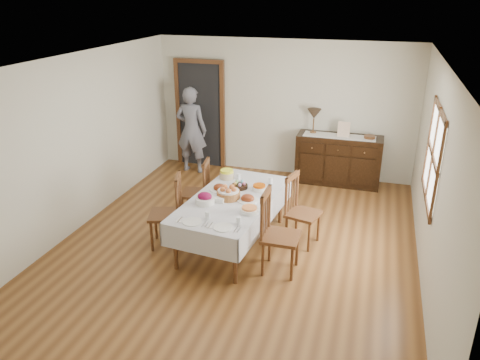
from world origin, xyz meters
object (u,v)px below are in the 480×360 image
(chair_left_far, at_px, (198,190))
(sideboard, at_px, (338,160))
(chair_right_far, at_px, (300,209))
(person, at_px, (191,127))
(chair_right_near, at_px, (277,232))
(chair_left_near, at_px, (169,211))
(table_lamp, at_px, (314,114))
(dining_table, at_px, (233,204))

(chair_left_far, height_order, sideboard, chair_left_far)
(chair_right_far, relative_size, person, 0.57)
(person, bearing_deg, chair_right_near, 129.32)
(chair_left_near, relative_size, table_lamp, 2.33)
(person, distance_m, table_lamp, 2.40)
(table_lamp, bearing_deg, chair_right_near, -89.09)
(chair_left_near, xyz_separation_m, chair_right_far, (1.76, 0.61, -0.02))
(chair_left_far, height_order, chair_right_near, chair_right_near)
(dining_table, height_order, person, person)
(chair_right_far, xyz_separation_m, sideboard, (0.30, 2.44, -0.06))
(table_lamp, bearing_deg, dining_table, -103.88)
(person, bearing_deg, sideboard, -175.22)
(dining_table, height_order, sideboard, sideboard)
(chair_right_near, bearing_deg, dining_table, 56.68)
(sideboard, relative_size, table_lamp, 3.38)
(chair_left_near, relative_size, chair_right_far, 1.03)
(chair_left_far, distance_m, table_lamp, 2.76)
(chair_left_far, height_order, person, person)
(sideboard, bearing_deg, chair_left_near, -123.99)
(chair_left_near, bearing_deg, table_lamp, 136.29)
(dining_table, xyz_separation_m, chair_right_far, (0.91, 0.32, -0.11))
(chair_left_near, height_order, sideboard, chair_left_near)
(person, bearing_deg, chair_left_near, 107.07)
(chair_right_far, bearing_deg, chair_left_far, 94.84)
(chair_right_far, distance_m, person, 3.45)
(chair_left_near, distance_m, chair_right_far, 1.86)
(chair_left_far, bearing_deg, chair_right_far, 71.61)
(person, height_order, table_lamp, person)
(chair_left_far, bearing_deg, person, -164.39)
(sideboard, bearing_deg, dining_table, -113.54)
(sideboard, bearing_deg, chair_right_far, -96.97)
(chair_right_near, relative_size, table_lamp, 2.43)
(chair_left_near, height_order, chair_right_near, chair_right_near)
(chair_left_near, distance_m, person, 3.00)
(table_lamp, bearing_deg, chair_left_near, -116.55)
(table_lamp, bearing_deg, chair_left_far, -123.27)
(chair_right_near, distance_m, table_lamp, 3.37)
(chair_left_near, relative_size, chair_right_near, 0.96)
(person, bearing_deg, dining_table, 124.04)
(chair_left_far, xyz_separation_m, chair_right_near, (1.50, -1.09, 0.06))
(dining_table, distance_m, sideboard, 3.02)
(dining_table, relative_size, sideboard, 1.43)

